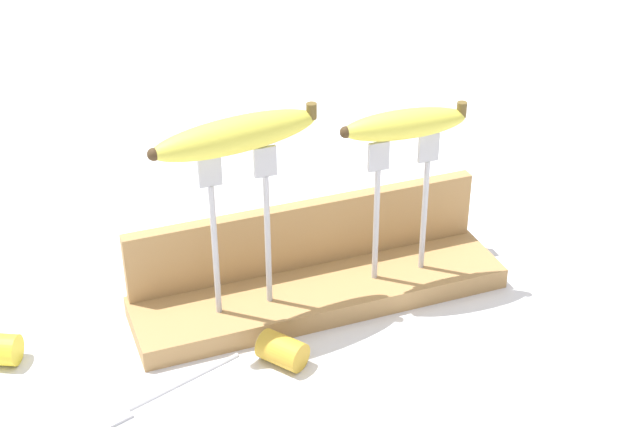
{
  "coord_description": "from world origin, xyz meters",
  "views": [
    {
      "loc": [
        -0.34,
        -0.88,
        0.67
      ],
      "look_at": [
        0.0,
        0.0,
        0.13
      ],
      "focal_mm": 51.77,
      "sensor_mm": 36.0,
      "label": 1
    }
  ],
  "objects_px": {
    "banana_raised_right": "(405,124)",
    "banana_chunk_near": "(1,349)",
    "fork_stand_right": "(402,195)",
    "banana_chunk_far": "(282,350)",
    "fork_fallen_near": "(151,397)",
    "fork_stand_left": "(240,218)",
    "banana_raised_left": "(236,135)"
  },
  "relations": [
    {
      "from": "banana_raised_right",
      "to": "fork_stand_right",
      "type": "bearing_deg",
      "value": -3.46
    },
    {
      "from": "banana_raised_right",
      "to": "banana_chunk_near",
      "type": "height_order",
      "value": "banana_raised_right"
    },
    {
      "from": "fork_stand_left",
      "to": "fork_stand_right",
      "type": "bearing_deg",
      "value": -0.0
    },
    {
      "from": "fork_stand_right",
      "to": "banana_raised_left",
      "type": "xyz_separation_m",
      "value": [
        -0.2,
        -0.0,
        0.11
      ]
    },
    {
      "from": "banana_raised_left",
      "to": "banana_raised_right",
      "type": "relative_size",
      "value": 1.27
    },
    {
      "from": "fork_stand_right",
      "to": "banana_chunk_far",
      "type": "relative_size",
      "value": 2.96
    },
    {
      "from": "banana_raised_left",
      "to": "fork_stand_left",
      "type": "bearing_deg",
      "value": 8.96
    },
    {
      "from": "banana_raised_right",
      "to": "fork_fallen_near",
      "type": "height_order",
      "value": "banana_raised_right"
    },
    {
      "from": "banana_raised_left",
      "to": "fork_fallen_near",
      "type": "xyz_separation_m",
      "value": [
        -0.14,
        -0.09,
        -0.25
      ]
    },
    {
      "from": "fork_stand_right",
      "to": "banana_chunk_near",
      "type": "height_order",
      "value": "fork_stand_right"
    },
    {
      "from": "banana_raised_left",
      "to": "banana_chunk_near",
      "type": "xyz_separation_m",
      "value": [
        -0.28,
        0.03,
        -0.23
      ]
    },
    {
      "from": "fork_stand_left",
      "to": "banana_chunk_far",
      "type": "distance_m",
      "value": 0.16
    },
    {
      "from": "fork_fallen_near",
      "to": "fork_stand_left",
      "type": "bearing_deg",
      "value": 34.42
    },
    {
      "from": "fork_stand_right",
      "to": "banana_chunk_near",
      "type": "bearing_deg",
      "value": 176.43
    },
    {
      "from": "fork_stand_left",
      "to": "fork_stand_right",
      "type": "distance_m",
      "value": 0.2
    },
    {
      "from": "banana_chunk_near",
      "to": "banana_raised_right",
      "type": "bearing_deg",
      "value": -3.57
    },
    {
      "from": "fork_stand_left",
      "to": "banana_chunk_far",
      "type": "xyz_separation_m",
      "value": [
        0.02,
        -0.09,
        -0.13
      ]
    },
    {
      "from": "fork_stand_right",
      "to": "banana_raised_right",
      "type": "relative_size",
      "value": 1.19
    },
    {
      "from": "fork_stand_right",
      "to": "banana_raised_left",
      "type": "relative_size",
      "value": 0.93
    },
    {
      "from": "fork_stand_left",
      "to": "banana_raised_left",
      "type": "height_order",
      "value": "banana_raised_left"
    },
    {
      "from": "fork_stand_right",
      "to": "banana_raised_left",
      "type": "height_order",
      "value": "banana_raised_left"
    },
    {
      "from": "banana_raised_right",
      "to": "fork_stand_left",
      "type": "bearing_deg",
      "value": -180.0
    },
    {
      "from": "fork_stand_right",
      "to": "fork_fallen_near",
      "type": "relative_size",
      "value": 1.06
    },
    {
      "from": "fork_stand_right",
      "to": "banana_chunk_near",
      "type": "xyz_separation_m",
      "value": [
        -0.48,
        0.03,
        -0.12
      ]
    },
    {
      "from": "banana_raised_left",
      "to": "banana_raised_right",
      "type": "distance_m",
      "value": 0.2
    },
    {
      "from": "fork_stand_right",
      "to": "banana_chunk_far",
      "type": "distance_m",
      "value": 0.24
    },
    {
      "from": "banana_raised_left",
      "to": "banana_chunk_near",
      "type": "height_order",
      "value": "banana_raised_left"
    },
    {
      "from": "fork_fallen_near",
      "to": "banana_chunk_far",
      "type": "bearing_deg",
      "value": 2.87
    },
    {
      "from": "banana_chunk_far",
      "to": "banana_raised_right",
      "type": "bearing_deg",
      "value": 24.78
    },
    {
      "from": "fork_fallen_near",
      "to": "banana_chunk_near",
      "type": "distance_m",
      "value": 0.19
    },
    {
      "from": "fork_stand_left",
      "to": "banana_chunk_far",
      "type": "bearing_deg",
      "value": -78.7
    },
    {
      "from": "fork_stand_right",
      "to": "banana_raised_right",
      "type": "bearing_deg",
      "value": 176.54
    }
  ]
}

